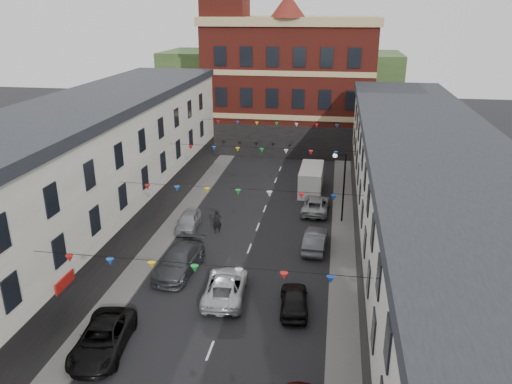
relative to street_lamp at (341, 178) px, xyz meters
The scene contains 18 objects.
ground 15.94m from the street_lamp, 115.07° to the right, with size 160.00×160.00×0.00m, color black.
pavement_left 18.43m from the street_lamp, 138.26° to the right, with size 1.80×64.00×0.15m, color #605E5B.
pavement_right 12.60m from the street_lamp, 88.33° to the right, with size 1.80×64.00×0.15m, color #605E5B.
terrace_left 22.52m from the street_lamp, 144.66° to the right, with size 8.40×56.00×10.70m.
terrace_right 14.04m from the street_lamp, 68.09° to the right, with size 8.40×56.00×9.70m.
civic_building 25.18m from the street_lamp, 105.30° to the left, with size 20.60×13.30×18.50m.
clock_tower 27.57m from the street_lamp, 123.79° to the left, with size 5.60×5.60×30.00m.
distant_hill 49.16m from the street_lamp, 102.40° to the left, with size 40.00×14.00×10.00m, color #294520.
street_lamp is the anchor object (origin of this frame).
car_left_c 22.61m from the street_lamp, 122.56° to the right, with size 2.44×5.29×1.47m, color black.
car_left_d 15.04m from the street_lamp, 136.27° to the right, with size 2.28×5.61×1.63m, color #3C3F44.
car_left_e 12.88m from the street_lamp, 165.00° to the right, with size 1.62×4.02×1.37m, color #989BA0.
car_right_d 14.13m from the street_lamp, 100.67° to the right, with size 1.64×4.06×1.38m, color black.
car_right_e 6.33m from the street_lamp, 108.20° to the right, with size 1.55×4.45×1.47m, color #54555C.
car_right_f 4.32m from the street_lamp, 134.98° to the left, with size 2.23×4.84×1.34m, color #9EA0A3.
moving_car 14.84m from the street_lamp, 118.27° to the right, with size 2.44×5.30×1.47m, color silver.
white_van 8.22m from the street_lamp, 110.73° to the left, with size 2.13×5.53×2.45m, color silver.
pedestrian 10.62m from the street_lamp, 159.42° to the right, with size 0.71×0.46×1.93m, color black.
Camera 1 is at (5.84, -24.98, 16.86)m, focal length 35.00 mm.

